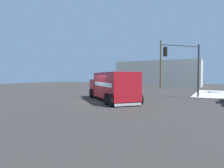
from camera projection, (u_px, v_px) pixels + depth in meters
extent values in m
plane|color=#33302D|center=(100.00, 102.00, 17.72)|extent=(100.00, 100.00, 0.00)
cube|color=#AD141E|center=(115.00, 85.00, 17.57)|extent=(6.28, 5.93, 2.41)
cube|color=#AD141E|center=(102.00, 87.00, 21.57)|extent=(3.01, 3.06, 1.70)
cube|color=black|center=(100.00, 84.00, 22.36)|extent=(1.39, 1.57, 0.88)
cube|color=#B2B2B7|center=(128.00, 104.00, 14.78)|extent=(1.67, 1.86, 0.21)
cube|color=white|center=(102.00, 84.00, 17.16)|extent=(3.96, 3.48, 0.36)
cube|color=white|center=(126.00, 84.00, 17.97)|extent=(3.96, 3.48, 0.36)
cylinder|color=black|center=(91.00, 93.00, 21.14)|extent=(0.94, 0.87, 1.00)
cylinder|color=black|center=(112.00, 93.00, 21.96)|extent=(0.94, 0.87, 1.00)
cylinder|color=black|center=(107.00, 99.00, 15.76)|extent=(0.94, 0.87, 1.00)
cylinder|color=black|center=(134.00, 98.00, 16.59)|extent=(0.94, 0.87, 1.00)
cylinder|color=black|center=(111.00, 101.00, 14.77)|extent=(0.94, 0.87, 1.00)
cylinder|color=black|center=(139.00, 99.00, 15.60)|extent=(0.94, 0.87, 1.00)
cylinder|color=#38383D|center=(198.00, 71.00, 20.74)|extent=(0.20, 0.20, 5.77)
cylinder|color=#38383D|center=(181.00, 46.00, 19.94)|extent=(3.24, 3.43, 0.12)
cylinder|color=#38383D|center=(165.00, 46.00, 19.36)|extent=(0.03, 0.03, 0.25)
cube|color=black|center=(165.00, 52.00, 19.39)|extent=(0.42, 0.42, 0.95)
sphere|color=red|center=(164.00, 49.00, 19.55)|extent=(0.20, 0.20, 0.20)
sphere|color=#EFA314|center=(164.00, 52.00, 19.56)|extent=(0.20, 0.20, 0.20)
sphere|color=#19CC4C|center=(164.00, 55.00, 19.57)|extent=(0.20, 0.20, 0.20)
cylinder|color=brown|center=(161.00, 65.00, 35.65)|extent=(0.30, 0.30, 9.17)
cube|color=brown|center=(161.00, 44.00, 35.49)|extent=(0.41, 2.20, 0.12)
cube|color=beige|center=(157.00, 74.00, 46.13)|extent=(19.83, 6.00, 6.08)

